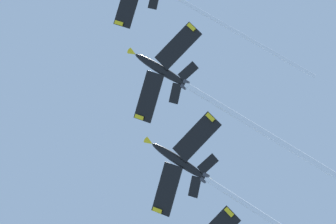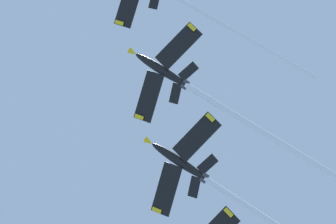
# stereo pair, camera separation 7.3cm
# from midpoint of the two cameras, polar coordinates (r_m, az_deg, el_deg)

# --- Properties ---
(jet_second) EXTENTS (41.67, 20.44, 23.35)m
(jet_second) POSITION_cam_midpoint_polar(r_m,az_deg,el_deg) (133.60, 2.94, 1.08)
(jet_second) COLOR black
(jet_third) EXTENTS (37.88, 19.65, 21.15)m
(jet_third) POSITION_cam_midpoint_polar(r_m,az_deg,el_deg) (130.78, 3.40, -5.31)
(jet_third) COLOR black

